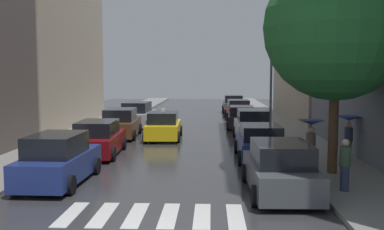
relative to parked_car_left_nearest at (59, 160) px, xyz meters
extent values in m
cube|color=#343436|center=(3.74, 17.77, -0.84)|extent=(28.00, 72.00, 0.04)
cube|color=gray|center=(-2.76, 17.77, -0.75)|extent=(3.00, 72.00, 0.15)
cube|color=gray|center=(10.24, 17.77, -0.75)|extent=(3.00, 72.00, 0.15)
cube|color=silver|center=(1.49, -3.37, -0.82)|extent=(0.45, 2.20, 0.01)
cube|color=silver|center=(2.39, -3.37, -0.82)|extent=(0.45, 2.20, 0.01)
cube|color=silver|center=(3.29, -3.37, -0.82)|extent=(0.45, 2.20, 0.01)
cube|color=silver|center=(4.19, -3.37, -0.82)|extent=(0.45, 2.20, 0.01)
cube|color=silver|center=(5.09, -3.37, -0.82)|extent=(0.45, 2.20, 0.01)
cube|color=silver|center=(5.99, -3.37, -0.82)|extent=(0.45, 2.20, 0.01)
cube|color=#B2A38C|center=(-7.26, 16.81, 8.11)|extent=(6.00, 14.79, 17.87)
cube|color=#B2A38C|center=(14.74, 22.93, 5.18)|extent=(6.00, 16.92, 12.01)
cube|color=navy|center=(0.00, 0.06, -0.21)|extent=(1.88, 4.52, 0.88)
cube|color=black|center=(0.00, -0.16, 0.59)|extent=(1.62, 2.50, 0.72)
cylinder|color=black|center=(-0.86, 1.56, -0.50)|extent=(0.23, 0.64, 0.64)
cylinder|color=black|center=(0.92, 1.52, -0.50)|extent=(0.23, 0.64, 0.64)
cylinder|color=black|center=(-0.92, -1.40, -0.50)|extent=(0.23, 0.64, 0.64)
cylinder|color=black|center=(0.86, -1.44, -0.50)|extent=(0.23, 0.64, 0.64)
cube|color=maroon|center=(0.00, 5.56, -0.24)|extent=(2.06, 4.72, 0.81)
cube|color=black|center=(0.01, 5.33, 0.50)|extent=(1.75, 2.62, 0.67)
cylinder|color=black|center=(-1.00, 7.06, -0.50)|extent=(0.24, 0.65, 0.64)
cylinder|color=black|center=(0.88, 7.13, -0.50)|extent=(0.24, 0.65, 0.64)
cylinder|color=black|center=(-0.88, 3.99, -0.50)|extent=(0.24, 0.65, 0.64)
cylinder|color=black|center=(1.00, 4.07, -0.50)|extent=(0.24, 0.65, 0.64)
cube|color=brown|center=(-0.18, 11.68, -0.21)|extent=(2.12, 4.77, 0.87)
cube|color=black|center=(-0.17, 11.45, 0.57)|extent=(1.80, 2.65, 0.71)
cylinder|color=black|center=(-1.20, 13.19, -0.50)|extent=(0.25, 0.65, 0.64)
cylinder|color=black|center=(0.72, 13.27, -0.50)|extent=(0.25, 0.65, 0.64)
cylinder|color=black|center=(-1.07, 10.10, -0.50)|extent=(0.25, 0.65, 0.64)
cylinder|color=black|center=(0.85, 10.18, -0.50)|extent=(0.25, 0.65, 0.64)
cube|color=#B2B7BF|center=(-0.04, 17.10, -0.20)|extent=(2.15, 4.75, 0.90)
cube|color=black|center=(-0.05, 16.86, 0.62)|extent=(1.82, 2.65, 0.74)
cylinder|color=black|center=(-0.93, 18.68, -0.50)|extent=(0.25, 0.65, 0.64)
cylinder|color=black|center=(1.00, 18.59, -0.50)|extent=(0.25, 0.65, 0.64)
cylinder|color=black|center=(-1.08, 15.60, -0.50)|extent=(0.25, 0.65, 0.64)
cylinder|color=black|center=(0.85, 15.51, -0.50)|extent=(0.25, 0.65, 0.64)
cube|color=#474C51|center=(7.53, -0.92, -0.23)|extent=(2.02, 4.63, 0.83)
cube|color=black|center=(7.54, -1.15, 0.52)|extent=(1.74, 2.56, 0.68)
cylinder|color=black|center=(6.54, 0.57, -0.50)|extent=(0.24, 0.65, 0.64)
cylinder|color=black|center=(8.45, 0.62, -0.50)|extent=(0.24, 0.65, 0.64)
cylinder|color=black|center=(6.61, -2.46, -0.50)|extent=(0.24, 0.65, 0.64)
cylinder|color=black|center=(8.52, -2.41, -0.50)|extent=(0.24, 0.65, 0.64)
cube|color=navy|center=(7.53, 4.91, -0.26)|extent=(1.95, 4.41, 0.77)
cube|color=black|center=(7.53, 4.69, 0.44)|extent=(1.71, 2.43, 0.63)
cylinder|color=black|center=(6.56, 6.36, -0.50)|extent=(0.22, 0.64, 0.64)
cylinder|color=black|center=(8.49, 6.36, -0.50)|extent=(0.22, 0.64, 0.64)
cylinder|color=black|center=(6.57, 3.45, -0.50)|extent=(0.22, 0.64, 0.64)
cylinder|color=black|center=(8.50, 3.46, -0.50)|extent=(0.22, 0.64, 0.64)
cube|color=silver|center=(7.67, 10.58, -0.20)|extent=(1.83, 4.69, 0.90)
cube|color=black|center=(7.67, 10.34, 0.62)|extent=(1.61, 2.58, 0.74)
cylinder|color=black|center=(6.76, 12.12, -0.50)|extent=(0.22, 0.64, 0.64)
cylinder|color=black|center=(8.58, 12.13, -0.50)|extent=(0.22, 0.64, 0.64)
cylinder|color=black|center=(6.76, 9.03, -0.50)|extent=(0.22, 0.64, 0.64)
cylinder|color=black|center=(8.59, 9.03, -0.50)|extent=(0.22, 0.64, 0.64)
cube|color=black|center=(7.50, 16.94, -0.27)|extent=(2.09, 4.82, 0.76)
cube|color=black|center=(7.49, 16.71, 0.42)|extent=(1.77, 2.68, 0.62)
cylinder|color=black|center=(6.62, 18.55, -0.50)|extent=(0.25, 0.65, 0.64)
cylinder|color=black|center=(8.51, 18.47, -0.50)|extent=(0.25, 0.65, 0.64)
cylinder|color=black|center=(6.49, 15.42, -0.50)|extent=(0.25, 0.65, 0.64)
cylinder|color=black|center=(8.37, 15.34, -0.50)|extent=(0.25, 0.65, 0.64)
cube|color=maroon|center=(7.64, 23.48, -0.25)|extent=(2.05, 4.74, 0.81)
cube|color=black|center=(7.65, 23.24, 0.49)|extent=(1.77, 2.62, 0.66)
cylinder|color=black|center=(6.64, 25.00, -0.50)|extent=(0.23, 0.64, 0.64)
cylinder|color=black|center=(8.58, 25.05, -0.50)|extent=(0.23, 0.64, 0.64)
cylinder|color=black|center=(6.71, 21.91, -0.50)|extent=(0.23, 0.64, 0.64)
cylinder|color=black|center=(8.65, 21.95, -0.50)|extent=(0.23, 0.64, 0.64)
cube|color=#474C51|center=(7.51, 29.28, -0.21)|extent=(1.93, 4.33, 0.87)
cube|color=black|center=(7.51, 29.07, 0.57)|extent=(1.70, 2.38, 0.71)
cylinder|color=black|center=(6.55, 30.71, -0.50)|extent=(0.22, 0.64, 0.64)
cylinder|color=black|center=(8.47, 30.71, -0.50)|extent=(0.22, 0.64, 0.64)
cylinder|color=black|center=(6.55, 27.85, -0.50)|extent=(0.22, 0.64, 0.64)
cylinder|color=black|center=(8.47, 27.85, -0.50)|extent=(0.22, 0.64, 0.64)
cube|color=yellow|center=(2.51, 10.95, -0.25)|extent=(1.95, 4.41, 0.80)
cube|color=black|center=(2.52, 10.73, 0.47)|extent=(1.68, 2.44, 0.65)
cube|color=#F2EDCC|center=(2.52, 10.73, 0.89)|extent=(0.21, 0.36, 0.18)
cylinder|color=black|center=(1.55, 12.37, -0.50)|extent=(0.23, 0.64, 0.64)
cylinder|color=black|center=(3.40, 12.41, -0.50)|extent=(0.23, 0.64, 0.64)
cylinder|color=black|center=(1.62, 9.49, -0.50)|extent=(0.23, 0.64, 0.64)
cylinder|color=black|center=(3.47, 9.53, -0.50)|extent=(0.23, 0.64, 0.64)
cylinder|color=black|center=(9.19, 2.16, -0.28)|extent=(0.28, 0.28, 0.78)
cylinder|color=brown|center=(9.19, 2.16, 0.42)|extent=(0.36, 0.36, 0.62)
sphere|color=tan|center=(9.19, 2.16, 0.85)|extent=(0.25, 0.25, 0.25)
cone|color=navy|center=(9.19, 2.16, 1.14)|extent=(1.00, 1.00, 0.20)
cylinder|color=#333338|center=(9.19, 2.16, 0.78)|extent=(0.02, 0.02, 0.72)
cylinder|color=#38513D|center=(11.32, 4.44, -0.29)|extent=(0.28, 0.28, 0.76)
cylinder|color=navy|center=(11.32, 4.44, 0.39)|extent=(0.36, 0.36, 0.60)
sphere|color=tan|center=(11.32, 4.44, 0.81)|extent=(0.24, 0.24, 0.24)
cone|color=navy|center=(11.32, 4.44, 1.09)|extent=(1.15, 1.15, 0.20)
cylinder|color=#333338|center=(11.32, 4.44, 0.74)|extent=(0.02, 0.02, 0.70)
cylinder|color=navy|center=(9.54, -1.12, -0.28)|extent=(0.28, 0.28, 0.79)
cylinder|color=#38513D|center=(9.54, -1.12, 0.42)|extent=(0.36, 0.36, 0.62)
sphere|color=tan|center=(9.54, -1.12, 0.86)|extent=(0.25, 0.25, 0.25)
cylinder|color=#513823|center=(9.85, 1.50, 0.87)|extent=(0.36, 0.36, 3.10)
sphere|color=#24672E|center=(9.85, 1.50, 4.68)|extent=(5.31, 5.31, 5.31)
cylinder|color=#595B60|center=(9.29, 14.81, 3.06)|extent=(0.16, 0.16, 7.47)
ellipsoid|color=beige|center=(9.29, 14.81, 6.95)|extent=(0.60, 0.28, 0.24)
camera|label=1|loc=(5.32, -15.15, 3.00)|focal=41.79mm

